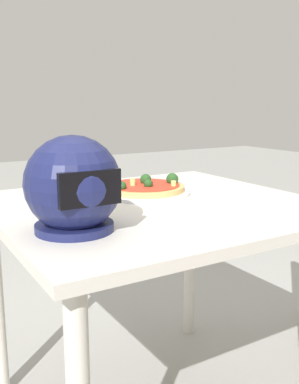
# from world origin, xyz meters

# --- Properties ---
(dining_table) EXTENTS (0.98, 0.91, 0.76)m
(dining_table) POSITION_xyz_m (0.00, 0.00, 0.67)
(dining_table) COLOR beige
(dining_table) RESTS_ON ground
(pizza_plate) EXTENTS (0.32, 0.32, 0.01)m
(pizza_plate) POSITION_xyz_m (-0.03, -0.14, 0.77)
(pizza_plate) COLOR white
(pizza_plate) RESTS_ON dining_table
(pizza) EXTENTS (0.28, 0.28, 0.06)m
(pizza) POSITION_xyz_m (-0.04, -0.13, 0.79)
(pizza) COLOR tan
(pizza) RESTS_ON pizza_plate
(motorcycle_helmet) EXTENTS (0.24, 0.24, 0.24)m
(motorcycle_helmet) POSITION_xyz_m (0.34, 0.16, 0.88)
(motorcycle_helmet) COLOR #191E4C
(motorcycle_helmet) RESTS_ON dining_table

